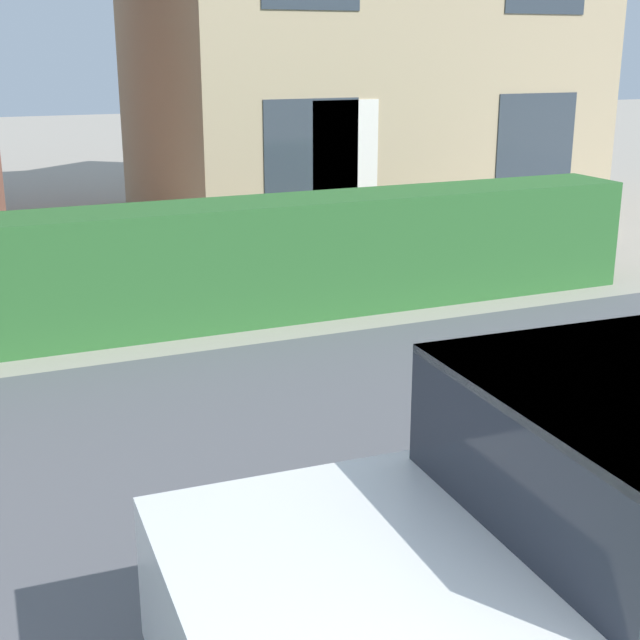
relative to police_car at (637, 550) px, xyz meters
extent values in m
cube|color=#5B5B60|center=(-1.09, 2.00, -0.69)|extent=(28.00, 6.49, 0.01)
cube|color=#2D662D|center=(-0.05, 6.15, -0.07)|extent=(9.88, 0.89, 1.25)
cylinder|color=black|center=(-1.23, 0.84, -0.35)|extent=(0.68, 0.23, 0.67)
cube|color=white|center=(-0.05, 0.00, -0.15)|extent=(3.98, 1.94, 0.70)
cube|color=orange|center=(-0.02, 0.90, -0.10)|extent=(3.72, 0.15, 0.07)
cube|color=tan|center=(4.05, 11.57, 1.94)|extent=(6.78, 5.47, 5.28)
cube|color=white|center=(2.70, 8.82, 0.35)|extent=(1.00, 0.02, 2.10)
cube|color=#333D47|center=(2.19, 8.82, 0.78)|extent=(1.40, 0.02, 1.30)
cube|color=#333D47|center=(5.92, 8.82, 0.78)|extent=(1.40, 0.02, 1.30)
camera|label=1|loc=(-2.61, -2.57, 2.09)|focal=50.00mm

